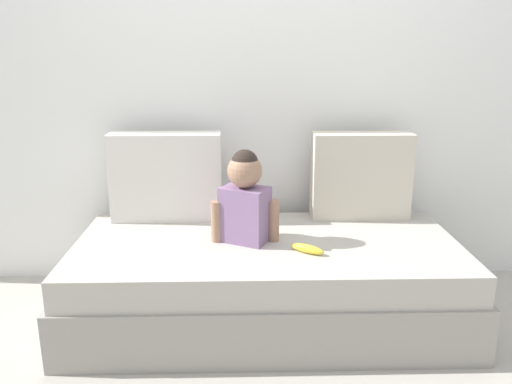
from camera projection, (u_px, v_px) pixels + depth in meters
ground_plane at (266, 318)px, 2.64m from camera, size 12.00×12.00×0.00m
back_wall at (263, 56)px, 2.85m from camera, size 5.12×0.10×2.57m
couch at (267, 281)px, 2.59m from camera, size 1.92×0.91×0.42m
throw_pillow_left at (166, 177)px, 2.79m from camera, size 0.59×0.16×0.47m
throw_pillow_right at (361, 176)px, 2.82m from camera, size 0.53×0.16×0.47m
toddler at (245, 197)px, 2.47m from camera, size 0.33×0.23×0.45m
banana at (307, 249)px, 2.38m from camera, size 0.16×0.13×0.04m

